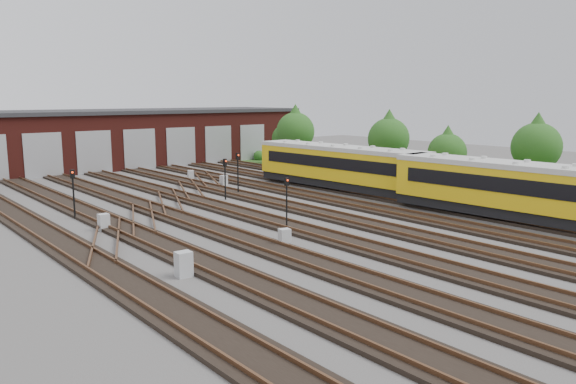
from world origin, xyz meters
TOP-DOWN VIEW (x-y plane):
  - ground at (0.00, 0.00)m, footprint 120.00×120.00m
  - track_network at (-0.17, 0.59)m, footprint 30.40×70.00m
  - maintenance_shed at (-0.01, 39.97)m, footprint 51.00×12.50m
  - grass_verge at (19.00, 10.00)m, footprint 8.00×55.00m
  - metro_train at (10.00, -5.51)m, footprint 3.98×48.81m
  - signal_mast_0 at (-11.18, 13.29)m, footprint 0.31×0.29m
  - signal_mast_1 at (-2.54, 2.16)m, footprint 0.24×0.23m
  - signal_mast_2 at (0.15, 12.87)m, footprint 0.32×0.31m
  - signal_mast_3 at (2.33, 14.32)m, footprint 0.28×0.26m
  - relay_cabinet_0 at (-11.58, -1.71)m, footprint 0.71×0.60m
  - relay_cabinet_1 at (-10.94, 9.01)m, footprint 0.61×0.51m
  - relay_cabinet_2 at (-4.94, -0.59)m, footprint 0.66×0.59m
  - relay_cabinet_3 at (3.67, 18.53)m, footprint 0.66×0.57m
  - relay_cabinet_4 at (3.44, 23.92)m, footprint 0.63×0.57m
  - tree_0 at (17.31, 24.84)m, footprint 4.26×4.26m
  - tree_1 at (18.91, 28.59)m, footprint 3.18×3.18m
  - tree_2 at (19.18, 12.99)m, footprint 4.03×4.03m
  - tree_3 at (17.81, 5.32)m, footprint 3.30×3.30m
  - tree_4 at (21.85, -0.44)m, footprint 4.00×4.00m
  - bush_0 at (16.50, 6.17)m, footprint 1.59×1.59m
  - bush_1 at (17.23, 26.62)m, footprint 1.04×1.04m
  - bush_2 at (18.46, 33.18)m, footprint 1.42×1.42m

SIDE VIEW (x-z plane):
  - ground at x=0.00m, z-range 0.00..0.00m
  - grass_verge at x=19.00m, z-range 0.00..0.05m
  - track_network at x=-0.17m, z-range -0.06..0.27m
  - relay_cabinet_4 at x=3.44m, z-range 0.00..0.89m
  - relay_cabinet_2 at x=-4.94m, z-range 0.00..0.95m
  - relay_cabinet_3 at x=3.67m, z-range 0.00..0.98m
  - relay_cabinet_1 at x=-10.94m, z-range 0.00..1.00m
  - bush_1 at x=17.23m, z-range 0.00..1.04m
  - relay_cabinet_0 at x=-11.58m, z-range 0.00..1.13m
  - bush_2 at x=18.46m, z-range 0.00..1.42m
  - bush_0 at x=16.50m, z-range 0.00..1.59m
  - signal_mast_1 at x=-2.54m, z-range 0.43..3.58m
  - signal_mast_2 at x=0.15m, z-range 0.47..3.64m
  - signal_mast_0 at x=-11.18m, z-range 0.47..3.70m
  - metro_train at x=10.00m, z-range 0.37..3.82m
  - signal_mast_3 at x=2.33m, z-range 0.47..3.83m
  - maintenance_shed at x=-0.01m, z-range 0.03..6.38m
  - tree_1 at x=18.91m, z-range 0.75..6.01m
  - tree_3 at x=17.81m, z-range 0.78..6.24m
  - tree_4 at x=21.85m, z-range 0.94..7.57m
  - tree_2 at x=19.18m, z-range 0.95..7.64m
  - tree_0 at x=17.31m, z-range 1.01..8.07m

